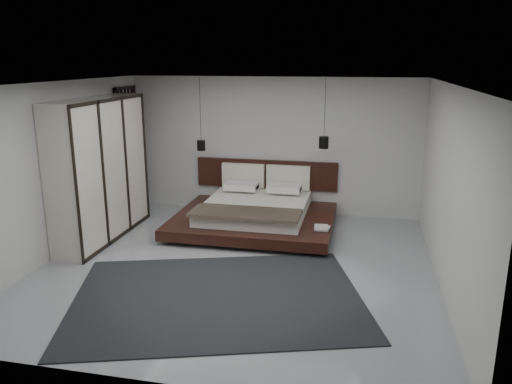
% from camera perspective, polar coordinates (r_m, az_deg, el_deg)
% --- Properties ---
extents(floor, '(6.00, 6.00, 0.00)m').
position_cam_1_polar(floor, '(7.91, -2.10, -8.43)').
color(floor, gray).
rests_on(floor, ground).
extents(ceiling, '(6.00, 6.00, 0.00)m').
position_cam_1_polar(ceiling, '(7.27, -2.31, 12.28)').
color(ceiling, white).
rests_on(ceiling, wall_back).
extents(wall_back, '(6.00, 0.00, 6.00)m').
position_cam_1_polar(wall_back, '(10.34, 1.91, 5.28)').
color(wall_back, '#B4B4B2').
rests_on(wall_back, floor).
extents(wall_front, '(6.00, 0.00, 6.00)m').
position_cam_1_polar(wall_front, '(4.75, -11.22, -6.84)').
color(wall_front, '#B4B4B2').
rests_on(wall_front, floor).
extents(wall_left, '(0.00, 6.00, 6.00)m').
position_cam_1_polar(wall_left, '(8.69, -21.76, 2.35)').
color(wall_left, '#B4B4B2').
rests_on(wall_left, floor).
extents(wall_right, '(0.00, 6.00, 6.00)m').
position_cam_1_polar(wall_right, '(7.34, 21.13, 0.24)').
color(wall_right, '#B4B4B2').
rests_on(wall_right, floor).
extents(lattice_screen, '(0.05, 0.90, 2.60)m').
position_cam_1_polar(lattice_screen, '(10.76, -14.33, 4.67)').
color(lattice_screen, black).
rests_on(lattice_screen, floor).
extents(bed, '(2.96, 2.47, 1.11)m').
position_cam_1_polar(bed, '(9.57, -0.05, -2.29)').
color(bed, black).
rests_on(bed, floor).
extents(book_lower, '(0.26, 0.34, 0.03)m').
position_cam_1_polar(book_lower, '(8.76, 6.83, -4.12)').
color(book_lower, '#99724C').
rests_on(book_lower, bed).
extents(book_upper, '(0.26, 0.34, 0.02)m').
position_cam_1_polar(book_upper, '(8.72, 6.68, -4.01)').
color(book_upper, '#99724C').
rests_on(book_upper, book_lower).
extents(pendant_left, '(0.17, 0.17, 1.43)m').
position_cam_1_polar(pendant_left, '(10.06, -6.28, 5.37)').
color(pendant_left, black).
rests_on(pendant_left, ceiling).
extents(pendant_right, '(0.18, 0.18, 1.30)m').
position_cam_1_polar(pendant_right, '(9.56, 7.75, 5.65)').
color(pendant_right, black).
rests_on(pendant_right, ceiling).
extents(wardrobe, '(0.60, 2.55, 2.50)m').
position_cam_1_polar(wardrobe, '(9.23, -17.40, 2.46)').
color(wardrobe, beige).
rests_on(wardrobe, floor).
extents(rug, '(4.51, 3.79, 0.02)m').
position_cam_1_polar(rug, '(6.95, -4.38, -11.87)').
color(rug, black).
rests_on(rug, floor).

